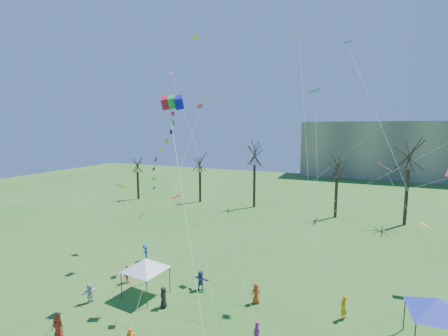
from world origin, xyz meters
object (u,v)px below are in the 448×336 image
at_px(canopy_tent_white, 145,264).
at_px(canopy_tent_blue, 438,306).
at_px(big_box_kite, 161,167).
at_px(distant_building, 423,151).

height_order(canopy_tent_white, canopy_tent_blue, canopy_tent_blue).
bearing_deg(canopy_tent_blue, canopy_tent_white, -174.91).
bearing_deg(big_box_kite, canopy_tent_white, 149.53).
xyz_separation_m(big_box_kite, canopy_tent_white, (-2.94, 1.73, -8.15)).
xyz_separation_m(canopy_tent_white, canopy_tent_blue, (20.06, 1.79, 0.19)).
bearing_deg(canopy_tent_blue, distant_building, 81.56).
height_order(distant_building, canopy_tent_blue, distant_building).
xyz_separation_m(distant_building, canopy_tent_white, (-30.92, -74.94, -4.89)).
height_order(distant_building, canopy_tent_white, distant_building).
relative_size(big_box_kite, canopy_tent_white, 4.27).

